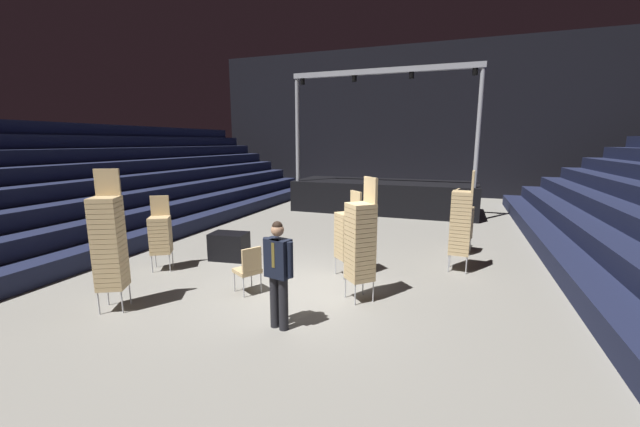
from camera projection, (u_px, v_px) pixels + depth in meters
name	position (u px, v px, depth m)	size (l,w,h in m)	color
ground_plane	(298.00, 291.00, 7.64)	(22.00, 30.00, 0.10)	gray
arena_end_wall	(405.00, 122.00, 20.73)	(22.00, 0.30, 8.00)	black
bleacher_bank_left	(57.00, 181.00, 10.90)	(6.00, 24.00, 3.60)	#191E38
stage_riser	(384.00, 194.00, 16.08)	(7.49, 2.81, 5.64)	black
man_with_tie	(278.00, 269.00, 5.84)	(0.57, 0.32, 1.74)	black
chair_stack_front_left	(360.00, 240.00, 6.89)	(0.62, 0.62, 2.31)	#B2B5BA
chair_stack_front_right	(463.00, 222.00, 9.92)	(0.52, 0.52, 1.71)	#B2B5BA
chair_stack_mid_left	(109.00, 242.00, 6.48)	(0.59, 0.59, 2.48)	#B2B5BA
chair_stack_mid_right	(348.00, 234.00, 8.22)	(0.62, 0.62, 1.88)	#B2B5BA
chair_stack_mid_centre	(461.00, 222.00, 8.50)	(0.47, 0.47, 2.31)	#B2B5BA
chair_stack_rear_left	(160.00, 233.00, 8.64)	(0.61, 0.61, 1.71)	#B2B5BA
equipment_road_case	(229.00, 246.00, 9.49)	(0.90, 0.60, 0.68)	black
loose_chair_near_man	(249.00, 267.00, 7.31)	(0.60, 0.60, 0.95)	#B2B5BA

